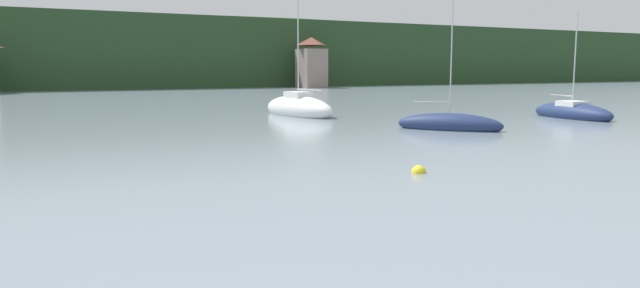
{
  "coord_description": "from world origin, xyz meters",
  "views": [
    {
      "loc": [
        -8.55,
        36.15,
        3.59
      ],
      "look_at": [
        0.0,
        52.57,
        1.15
      ],
      "focal_mm": 32.56,
      "sensor_mm": 36.0,
      "label": 1
    }
  ],
  "objects_px": {
    "shore_building_central": "(311,63)",
    "sailboat_far_3": "(572,113)",
    "sailboat_far_1": "(298,108)",
    "mooring_buoy_near": "(419,173)",
    "sailboat_mid_5": "(449,124)"
  },
  "relations": [
    {
      "from": "mooring_buoy_near",
      "to": "sailboat_far_3",
      "type": "bearing_deg",
      "value": 28.54
    },
    {
      "from": "sailboat_mid_5",
      "to": "mooring_buoy_near",
      "type": "xyz_separation_m",
      "value": [
        -10.08,
        -10.42,
        -0.32
      ]
    },
    {
      "from": "shore_building_central",
      "to": "sailboat_far_3",
      "type": "distance_m",
      "value": 66.78
    },
    {
      "from": "sailboat_far_3",
      "to": "sailboat_mid_5",
      "type": "relative_size",
      "value": 0.92
    },
    {
      "from": "shore_building_central",
      "to": "sailboat_far_3",
      "type": "xyz_separation_m",
      "value": [
        -12.0,
        -65.57,
        -3.98
      ]
    },
    {
      "from": "sailboat_far_1",
      "to": "sailboat_far_3",
      "type": "height_order",
      "value": "sailboat_far_1"
    },
    {
      "from": "sailboat_far_1",
      "to": "mooring_buoy_near",
      "type": "relative_size",
      "value": 18.12
    },
    {
      "from": "sailboat_far_1",
      "to": "shore_building_central",
      "type": "bearing_deg",
      "value": -34.64
    },
    {
      "from": "sailboat_far_1",
      "to": "sailboat_mid_5",
      "type": "relative_size",
      "value": 1.09
    },
    {
      "from": "shore_building_central",
      "to": "sailboat_far_1",
      "type": "xyz_separation_m",
      "value": [
        -28.37,
        -54.27,
        -3.85
      ]
    },
    {
      "from": "sailboat_far_1",
      "to": "sailboat_far_3",
      "type": "relative_size",
      "value": 1.19
    },
    {
      "from": "sailboat_far_3",
      "to": "mooring_buoy_near",
      "type": "height_order",
      "value": "sailboat_far_3"
    },
    {
      "from": "sailboat_mid_5",
      "to": "mooring_buoy_near",
      "type": "bearing_deg",
      "value": -82.38
    },
    {
      "from": "sailboat_far_3",
      "to": "sailboat_mid_5",
      "type": "bearing_deg",
      "value": -73.56
    },
    {
      "from": "sailboat_far_1",
      "to": "sailboat_mid_5",
      "type": "xyz_separation_m",
      "value": [
        3.35,
        -13.45,
        -0.2
      ]
    }
  ]
}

